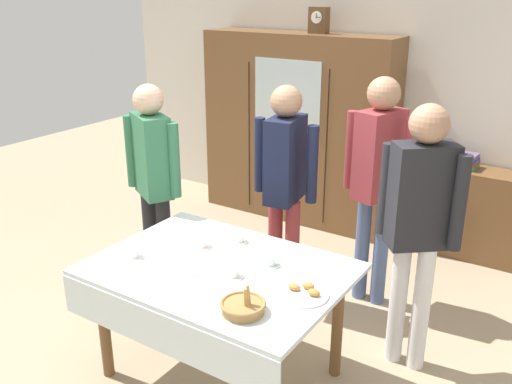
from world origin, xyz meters
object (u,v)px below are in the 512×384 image
Objects in this scene: book_stack at (469,161)px; spoon_front_edge at (192,273)px; tea_cup_far_left at (202,243)px; bread_basket at (243,306)px; tea_cup_center at (233,273)px; tea_cup_mid_left at (270,261)px; wall_cabinet at (297,129)px; tea_cup_near_right at (134,253)px; mantel_clock at (319,20)px; person_behind_table_right at (378,170)px; person_behind_table_left at (153,171)px; bookshelf_low at (462,211)px; tea_cup_back_edge at (238,238)px; person_by_cabinet at (419,214)px; person_near_right_end at (285,175)px; pastry_plate at (304,293)px; spoon_far_right at (232,262)px; dining_table at (216,285)px.

book_stack reaches higher than spoon_front_edge.
tea_cup_far_left is 0.54× the size of bread_basket.
spoon_front_edge is (-0.22, -0.10, -0.02)m from tea_cup_center.
tea_cup_mid_left is at bearing 107.03° from bread_basket.
tea_cup_near_right is (0.39, -2.74, -0.16)m from wall_cabinet.
wall_cabinet is 8.40× the size of mantel_clock.
mantel_clock reaches higher than person_behind_table_right.
spoon_front_edge is at bearing -60.89° from tea_cup_far_left.
person_behind_table_left reaches higher than book_stack.
person_behind_table_left is at bearing 142.81° from spoon_front_edge.
tea_cup_back_edge is (-0.90, -2.26, 0.39)m from bookshelf_low.
tea_cup_center is 0.08× the size of person_by_cabinet.
tea_cup_far_left is at bearing -128.56° from tea_cup_back_edge.
person_near_right_end is (-0.54, 1.34, 0.23)m from bread_basket.
spoon_front_edge is at bearing -166.96° from pastry_plate.
spoon_far_right is (-0.10, 0.14, -0.02)m from tea_cup_center.
dining_table is 6.20× the size of mantel_clock.
dining_table is at bearing -36.97° from tea_cup_far_left.
tea_cup_near_right is 0.96m from person_behind_table_left.
book_stack reaches higher than bookshelf_low.
wall_cabinet is 8.40× the size of bread_basket.
mantel_clock is 2.73m from tea_cup_far_left.
spoon_far_right is at bearing -12.79° from tea_cup_far_left.
tea_cup_center is 0.24m from spoon_front_edge.
mantel_clock is 2.61m from person_by_cabinet.
person_by_cabinet reaches higher than tea_cup_mid_left.
bread_basket is at bearing -36.65° from tea_cup_far_left.
person_near_right_end is at bearing 104.85° from tea_cup_center.
tea_cup_near_right is at bearing -115.08° from book_stack.
tea_cup_back_edge reaches higher than spoon_far_right.
tea_cup_center and tea_cup_near_right have the same top height.
book_stack is at bearing 1.71° from wall_cabinet.
pastry_plate is (0.82, -0.16, -0.02)m from tea_cup_far_left.
tea_cup_far_left reaches higher than dining_table.
tea_cup_center and tea_cup_back_edge have the same top height.
mantel_clock reaches higher than tea_cup_mid_left.
bookshelf_low is at bearing 72.42° from spoon_front_edge.
mantel_clock is (0.20, -0.00, 1.07)m from wall_cabinet.
tea_cup_center is 0.54× the size of bread_basket.
spoon_far_right is (0.93, -2.46, -0.18)m from wall_cabinet.
person_behind_table_left is 1.99m from person_by_cabinet.
person_near_right_end reaches higher than book_stack.
tea_cup_center is 0.08× the size of person_near_right_end.
tea_cup_far_left is 0.80m from bread_basket.
wall_cabinet is 2.49m from tea_cup_far_left.
person_behind_table_right is at bearing -46.46° from mantel_clock.
tea_cup_near_right is at bearing -163.36° from dining_table.
book_stack is at bearing 59.49° from person_near_right_end.
tea_cup_center is at bearing -59.15° from tea_cup_back_edge.
person_by_cabinet is (0.79, 0.81, 0.26)m from tea_cup_center.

